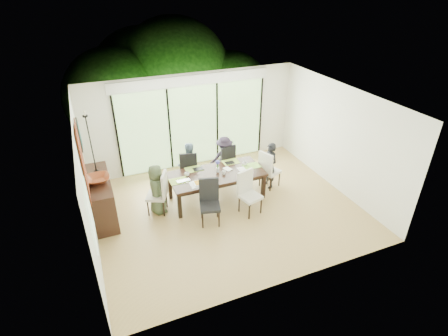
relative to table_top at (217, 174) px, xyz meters
name	(u,v)px	position (x,y,z in m)	size (l,w,h in m)	color
floor	(228,209)	(0.07, -0.55, -0.69)	(6.00, 5.00, 0.01)	olive
ceiling	(229,100)	(0.07, -0.55, 2.02)	(6.00, 5.00, 0.01)	white
wall_back	(193,121)	(0.07, 1.96, 0.66)	(6.00, 0.02, 2.70)	white
wall_front	(288,225)	(0.07, -3.06, 0.66)	(6.00, 0.02, 2.70)	white
wall_left	(85,187)	(-2.94, -0.55, 0.66)	(0.02, 5.00, 2.70)	silver
wall_right	(339,138)	(3.08, -0.55, 0.66)	(0.02, 5.00, 2.70)	beige
glass_doors	(194,126)	(0.07, 1.92, 0.51)	(4.20, 0.02, 2.30)	#598C3F
blinds_header	(192,80)	(0.07, 1.91, 1.81)	(4.40, 0.06, 0.28)	white
mullion_a	(117,138)	(-2.03, 1.91, 0.51)	(0.05, 0.04, 2.30)	black
mullion_b	(170,130)	(-0.63, 1.91, 0.51)	(0.05, 0.04, 2.30)	black
mullion_c	(217,123)	(0.77, 1.91, 0.51)	(0.05, 0.04, 2.30)	black
mullion_d	(260,116)	(2.17, 1.91, 0.51)	(0.05, 0.04, 2.30)	black
side_window	(91,215)	(-2.90, -1.75, 0.81)	(0.02, 0.90, 1.00)	#8CAD7F
deck	(186,152)	(0.07, 2.85, -0.74)	(6.00, 1.80, 0.10)	#4F3122
rail_top	(178,126)	(0.07, 3.65, -0.14)	(6.00, 0.08, 0.06)	brown
foliage_left	(114,98)	(-1.73, 4.65, 0.75)	(3.20, 3.20, 3.20)	#14380F
foliage_mid	(175,75)	(0.47, 5.25, 1.11)	(4.00, 4.00, 4.00)	#14380F
foliage_right	(230,91)	(2.27, 4.45, 0.57)	(2.80, 2.80, 2.80)	#14380F
foliage_far	(143,79)	(-0.53, 5.95, 0.93)	(3.60, 3.60, 3.60)	#14380F
table_top	(217,174)	(0.00, 0.00, 0.00)	(2.30, 1.05, 0.06)	black
table_apron	(217,177)	(0.00, 0.00, -0.09)	(2.11, 0.86, 0.10)	black
table_leg_fl	(180,206)	(-1.08, -0.43, -0.36)	(0.09, 0.09, 0.66)	black
table_leg_fr	(263,186)	(1.08, -0.43, -0.36)	(0.09, 0.09, 0.66)	black
table_leg_bl	(170,187)	(-1.08, 0.43, -0.36)	(0.09, 0.09, 0.66)	black
table_leg_br	(248,171)	(1.08, 0.43, -0.36)	(0.09, 0.09, 0.66)	black
chair_left_end	(156,193)	(-1.50, 0.00, -0.16)	(0.44, 0.44, 1.05)	silver
chair_right_end	(270,168)	(1.50, 0.00, -0.16)	(0.44, 0.44, 1.05)	white
chair_far_left	(189,168)	(-0.45, 0.85, -0.16)	(0.44, 0.44, 1.05)	black
chair_far_right	(224,161)	(0.55, 0.85, -0.16)	(0.44, 0.44, 1.05)	black
chair_near_left	(210,203)	(-0.50, -0.87, -0.16)	(0.44, 0.44, 1.05)	black
chair_near_right	(251,194)	(0.50, -0.87, -0.16)	(0.44, 0.44, 1.05)	white
person_left_end	(157,189)	(-1.48, 0.00, -0.07)	(0.58, 0.36, 1.23)	#455337
person_right_end	(270,166)	(1.48, 0.00, -0.07)	(0.58, 0.36, 1.23)	black
person_far_left	(189,165)	(-0.45, 0.83, -0.07)	(0.58, 0.36, 1.23)	slate
person_far_right	(224,158)	(0.55, 0.83, -0.07)	(0.58, 0.36, 1.23)	black
placemat_left	(179,181)	(-0.95, 0.00, 0.03)	(0.42, 0.31, 0.01)	#87A73B
placemat_right	(252,166)	(0.95, 0.00, 0.03)	(0.42, 0.31, 0.01)	#84BB42
placemat_far_l	(194,169)	(-0.45, 0.40, 0.03)	(0.42, 0.31, 0.01)	#83A63B
placemat_far_r	(231,162)	(0.55, 0.40, 0.03)	(0.42, 0.31, 0.01)	#A3C144
placemat_paper	(199,184)	(-0.55, -0.30, 0.03)	(0.42, 0.31, 0.01)	white
tablet_far_l	(198,169)	(-0.35, 0.35, 0.04)	(0.25, 0.17, 0.01)	black
tablet_far_r	(230,163)	(0.50, 0.35, 0.04)	(0.23, 0.16, 0.01)	black
papers	(243,169)	(0.70, -0.05, 0.03)	(0.29, 0.21, 0.00)	white
platter_base	(199,183)	(-0.55, -0.30, 0.05)	(0.25, 0.25, 0.02)	white
platter_snacks	(199,182)	(-0.55, -0.30, 0.06)	(0.19, 0.19, 0.01)	orange
vase	(218,170)	(0.05, 0.05, 0.09)	(0.08, 0.08, 0.11)	silver
hyacinth_stems	(218,166)	(0.05, 0.05, 0.20)	(0.04, 0.04, 0.15)	#337226
hyacinth_blooms	(218,162)	(0.05, 0.05, 0.30)	(0.11, 0.11, 0.11)	#524FC6
laptop	(184,182)	(-0.85, -0.10, 0.04)	(0.32, 0.20, 0.02)	silver
cup_a	(187,174)	(-0.70, 0.15, 0.07)	(0.12, 0.12, 0.09)	white
cup_b	(224,172)	(0.15, -0.10, 0.07)	(0.10, 0.10, 0.09)	white
cup_c	(245,164)	(0.80, 0.10, 0.07)	(0.12, 0.12, 0.09)	white
book	(225,170)	(0.25, 0.05, 0.04)	(0.16, 0.21, 0.02)	white
sideboard	(102,198)	(-2.69, 0.34, -0.21)	(0.48, 1.72, 0.97)	black
bowl	(98,179)	(-2.69, 0.24, 0.34)	(0.51, 0.51, 0.12)	brown
candlestick_base	(97,171)	(-2.69, 0.69, 0.30)	(0.11, 0.11, 0.04)	black
candlestick_shaft	(91,145)	(-2.69, 0.69, 0.98)	(0.03, 0.03, 1.34)	black
candlestick_pan	(85,116)	(-2.69, 0.69, 1.64)	(0.11, 0.11, 0.03)	black
candle	(85,113)	(-2.69, 0.69, 1.71)	(0.04, 0.04, 0.11)	silver
tapestry	(83,162)	(-2.90, -0.15, 1.01)	(0.02, 1.00, 1.50)	#963215
art_frame	(79,135)	(-2.90, 1.15, 1.06)	(0.03, 0.55, 0.65)	black
art_canvas	(80,135)	(-2.88, 1.15, 1.06)	(0.01, 0.45, 0.55)	#194F51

